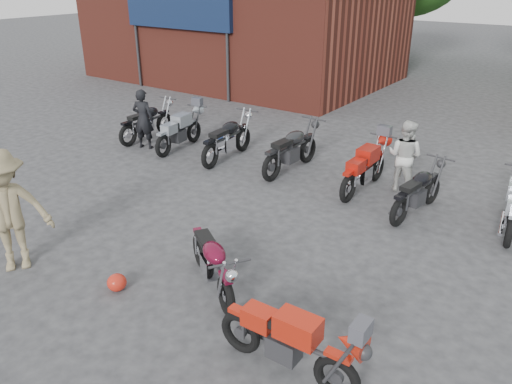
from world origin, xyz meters
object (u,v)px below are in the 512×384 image
Objects in this scene: person_tan at (7,211)px; row_bike_4 at (365,166)px; person_light at (405,156)px; row_bike_2 at (228,136)px; helmet at (117,282)px; sportbike at (289,339)px; row_bike_0 at (147,120)px; row_bike_3 at (292,147)px; vintage_motorcycle at (212,259)px; row_bike_5 at (418,189)px; row_bike_1 at (180,129)px; person_dark at (143,119)px.

person_tan reaches higher than row_bike_4.
person_light is 4.32m from row_bike_2.
sportbike is at bearing 0.85° from helmet.
row_bike_3 reaches higher than row_bike_0.
row_bike_0 is (-7.99, 5.32, 0.04)m from sportbike.
row_bike_3 is at bearing 141.34° from vintage_motorcycle.
row_bike_4 is 1.07× the size of row_bike_5.
row_bike_3 is at bearing 88.40° from row_bike_5.
person_tan is at bearing 178.39° from row_bike_2.
row_bike_1 reaches higher than sportbike.
row_bike_2 is at bearing -90.70° from row_bike_0.
person_dark is at bearing 97.85° from row_bike_4.
person_tan reaches higher than row_bike_0.
row_bike_0 is 1.32m from row_bike_1.
row_bike_1 is at bearing -95.39° from row_bike_0.
row_bike_0 is at bearing 145.52° from sportbike.
person_dark is 0.80× the size of row_bike_4.
vintage_motorcycle is at bearing -140.39° from row_bike_1.
helmet is (-1.15, -0.86, -0.39)m from vintage_motorcycle.
person_light is at bearing 4.70° from person_tan.
row_bike_5 is (1.32, -0.45, -0.04)m from row_bike_4.
person_dark is at bearing 99.31° from row_bike_2.
person_dark is 4.17m from row_bike_3.
row_bike_3 is (4.08, 0.83, -0.19)m from person_dark.
person_tan reaches higher than vintage_motorcycle.
row_bike_3 is 1.06× the size of row_bike_4.
person_dark is (-5.68, 3.95, 0.27)m from vintage_motorcycle.
person_dark is 0.76m from row_bike_0.
person_tan is (2.72, -5.30, 0.21)m from person_dark.
row_bike_0 is 7.76m from row_bike_5.
row_bike_4 reaches higher than vintage_motorcycle.
row_bike_1 is (-4.84, 4.42, 0.03)m from vintage_motorcycle.
helmet is 0.15× the size of person_tan.
row_bike_3 reaches higher than sportbike.
row_bike_4 is at bearing 42.46° from person_light.
row_bike_0 is at bearing 92.42° from row_bike_4.
row_bike_1 is at bearing 124.96° from helmet.
row_bike_4 is (1.43, 5.56, 0.44)m from helmet.
row_bike_4 is at bearing -90.09° from row_bike_3.
row_bike_5 is (3.20, -0.53, -0.07)m from row_bike_3.
vintage_motorcycle is 0.87× the size of row_bike_3.
row_bike_3 is at bearing 14.64° from person_light.
sportbike reaches higher than vintage_motorcycle.
person_dark is at bearing 133.29° from helmet.
vintage_motorcycle is 0.95× the size of row_bike_1.
helmet is at bearing -153.05° from row_bike_1.
vintage_motorcycle is 1.16× the size of person_light.
helmet is 5.67m from row_bike_3.
vintage_motorcycle is at bearing 36.55° from helmet.
row_bike_0 is 0.95× the size of row_bike_2.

